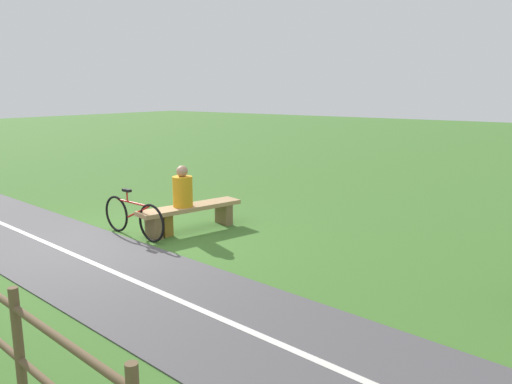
% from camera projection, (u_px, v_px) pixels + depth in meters
% --- Properties ---
extents(ground_plane, '(80.00, 80.00, 0.00)m').
position_uv_depth(ground_plane, '(120.00, 243.00, 8.93)').
color(ground_plane, '#3D6B28').
extents(paved_path, '(5.91, 36.05, 0.02)m').
position_uv_depth(paved_path, '(257.00, 335.00, 5.55)').
color(paved_path, '#4C494C').
rests_on(paved_path, ground_plane).
extents(path_centre_line, '(3.30, 31.85, 0.00)m').
position_uv_depth(path_centre_line, '(257.00, 334.00, 5.55)').
color(path_centre_line, silver).
rests_on(path_centre_line, paved_path).
extents(bench, '(2.14, 0.95, 0.50)m').
position_uv_depth(bench, '(190.00, 213.00, 9.64)').
color(bench, '#A88456').
rests_on(bench, ground_plane).
extents(person_seated, '(0.45, 0.45, 0.78)m').
position_uv_depth(person_seated, '(183.00, 189.00, 9.45)').
color(person_seated, orange).
rests_on(person_seated, bench).
extents(bicycle, '(0.16, 1.75, 0.87)m').
position_uv_depth(bicycle, '(133.00, 217.00, 9.23)').
color(bicycle, black).
rests_on(bicycle, ground_plane).
extents(backpack, '(0.27, 0.32, 0.44)m').
position_uv_depth(backpack, '(164.00, 224.00, 9.33)').
color(backpack, olive).
rests_on(backpack, ground_plane).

